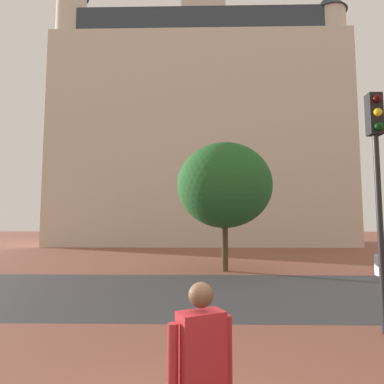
# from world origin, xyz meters

# --- Properties ---
(ground_plane) EXTENTS (120.00, 120.00, 0.00)m
(ground_plane) POSITION_xyz_m (0.00, 10.00, 0.00)
(ground_plane) COLOR brown
(street_asphalt_strip) EXTENTS (120.00, 6.57, 0.00)m
(street_asphalt_strip) POSITION_xyz_m (0.00, 7.95, 0.00)
(street_asphalt_strip) COLOR #38383D
(street_asphalt_strip) RESTS_ON ground_plane
(landmark_building) EXTENTS (28.22, 11.03, 38.77)m
(landmark_building) POSITION_xyz_m (0.53, 30.69, 11.89)
(landmark_building) COLOR beige
(landmark_building) RESTS_ON ground_plane
(person_skater) EXTENTS (0.56, 0.40, 1.73)m
(person_skater) POSITION_xyz_m (0.42, 0.22, 0.96)
(person_skater) COLOR slate
(person_skater) RESTS_ON ground_plane
(traffic_light_pole) EXTENTS (0.28, 0.34, 4.98)m
(traffic_light_pole) POSITION_xyz_m (4.16, 4.11, 3.46)
(traffic_light_pole) COLOR black
(traffic_light_pole) RESTS_ON ground_plane
(tree_curb_far) EXTENTS (4.40, 4.40, 5.92)m
(tree_curb_far) POSITION_xyz_m (1.60, 12.32, 3.93)
(tree_curb_far) COLOR #4C3823
(tree_curb_far) RESTS_ON ground_plane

